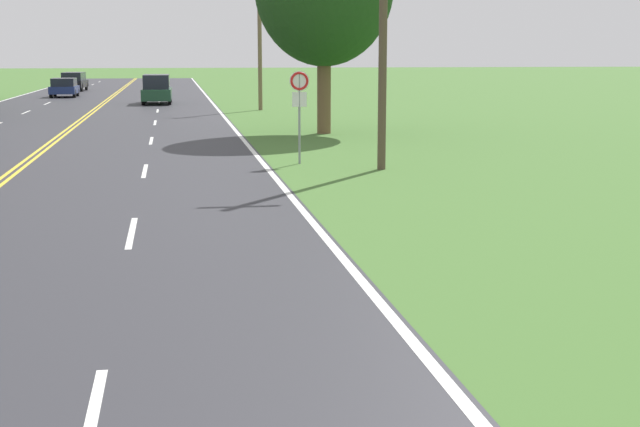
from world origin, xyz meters
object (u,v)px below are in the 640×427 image
at_px(car_dark_green_van_mid_far, 157,89).
at_px(car_black_suv_distant, 74,81).
at_px(traffic_sign, 299,94).
at_px(car_dark_blue_hatchback_receding, 64,87).

distance_m(car_dark_green_van_mid_far, car_black_suv_distant, 22.68).
bearing_deg(car_dark_green_van_mid_far, car_black_suv_distant, -159.72).
xyz_separation_m(traffic_sign, car_black_suv_distant, (-12.26, 54.83, -1.24)).
xyz_separation_m(car_dark_green_van_mid_far, car_dark_blue_hatchback_receding, (-7.09, 10.30, -0.21)).
bearing_deg(car_dark_green_van_mid_far, traffic_sign, 9.08).
bearing_deg(car_dark_green_van_mid_far, car_dark_blue_hatchback_receding, -144.47).
distance_m(traffic_sign, car_dark_blue_hatchback_receding, 45.32).
xyz_separation_m(car_dark_blue_hatchback_receding, car_black_suv_distant, (-0.41, 11.10, 0.11)).
height_order(traffic_sign, car_dark_blue_hatchback_receding, traffic_sign).
xyz_separation_m(traffic_sign, car_dark_green_van_mid_far, (-4.76, 33.43, -1.14)).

